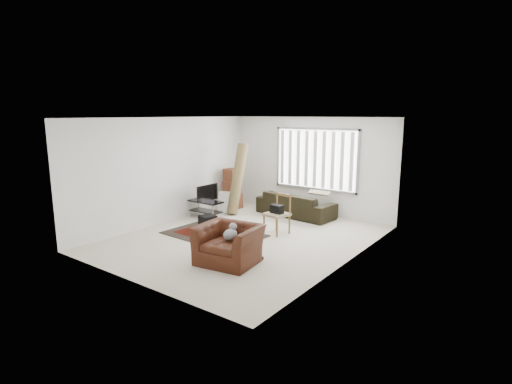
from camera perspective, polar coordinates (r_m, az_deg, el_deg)
room at (r=9.15m, az=0.38°, el=4.69°), size 6.00×6.02×2.71m
persian_rug at (r=9.45m, az=-6.00°, el=-6.01°), size 2.28×1.58×0.02m
tv_stand at (r=10.87m, az=-7.21°, el=-1.93°), size 0.96×0.43×0.48m
tv at (r=10.80m, az=-7.26°, el=-0.09°), size 0.10×0.77×0.44m
subwoofer at (r=9.78m, az=-6.90°, el=-4.34°), size 0.43×0.43×0.35m
moving_boxes at (r=11.90m, az=-3.41°, el=0.29°), size 0.52×0.49×1.18m
white_flatpack at (r=11.34m, az=-4.27°, el=-1.50°), size 0.53×0.33×0.62m
rolled_rug at (r=11.16m, az=-2.66°, el=1.88°), size 0.41×0.78×1.99m
sofa at (r=11.06m, az=5.69°, el=-1.26°), size 2.28×1.16×0.85m
side_chair at (r=9.39m, az=3.08°, el=-2.90°), size 0.58×0.58×0.93m
armchair at (r=7.60m, az=-3.90°, el=-7.06°), size 1.26×1.13×0.83m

